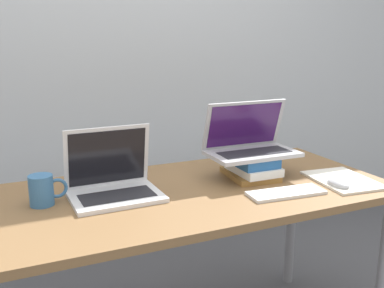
% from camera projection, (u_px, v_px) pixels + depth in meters
% --- Properties ---
extents(wall_back, '(8.00, 0.05, 2.70)m').
position_uv_depth(wall_back, '(111.00, 29.00, 2.44)').
color(wall_back, silver).
rests_on(wall_back, ground_plane).
extents(desk, '(1.64, 0.74, 0.74)m').
position_uv_depth(desk, '(182.00, 209.00, 1.74)').
color(desk, brown).
rests_on(desk, ground_plane).
extents(laptop_left, '(0.33, 0.25, 0.25)m').
position_uv_depth(laptop_left, '(113.00, 183.00, 1.65)').
color(laptop_left, silver).
rests_on(laptop_left, desk).
extents(book_stack, '(0.20, 0.25, 0.10)m').
position_uv_depth(book_stack, '(251.00, 167.00, 1.87)').
color(book_stack, olive).
rests_on(book_stack, desk).
extents(laptop_on_books, '(0.37, 0.22, 0.22)m').
position_uv_depth(laptop_on_books, '(250.00, 144.00, 1.87)').
color(laptop_on_books, '#B2B2B7').
rests_on(laptop_on_books, book_stack).
extents(wireless_keyboard, '(0.30, 0.13, 0.01)m').
position_uv_depth(wireless_keyboard, '(286.00, 193.00, 1.68)').
color(wireless_keyboard, white).
rests_on(wireless_keyboard, desk).
extents(mouse, '(0.06, 0.11, 0.03)m').
position_uv_depth(mouse, '(338.00, 184.00, 1.75)').
color(mouse, '#B2B2B7').
rests_on(mouse, desk).
extents(notepad, '(0.25, 0.32, 0.01)m').
position_uv_depth(notepad, '(343.00, 180.00, 1.83)').
color(notepad, white).
rests_on(notepad, desk).
extents(mug, '(0.13, 0.08, 0.11)m').
position_uv_depth(mug, '(43.00, 190.00, 1.56)').
color(mug, teal).
rests_on(mug, desk).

